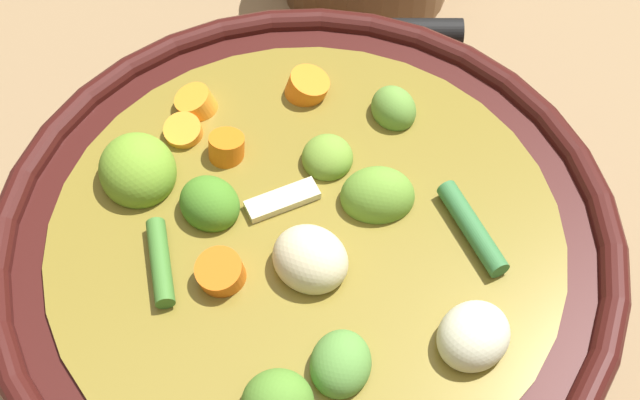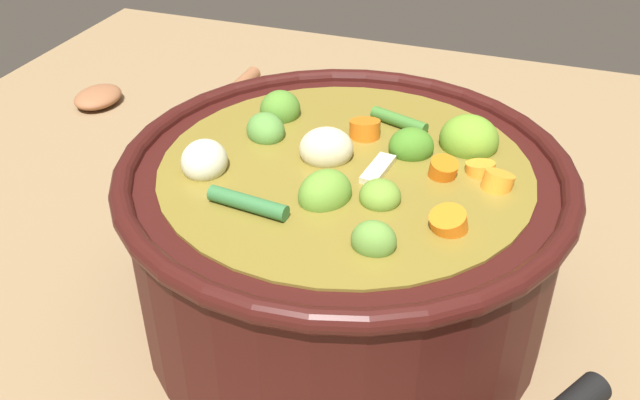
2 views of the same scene
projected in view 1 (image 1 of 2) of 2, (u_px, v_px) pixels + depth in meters
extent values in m
plane|color=#8C704C|center=(308.00, 351.00, 0.55)|extent=(1.10, 1.10, 0.00)
cylinder|color=#38110F|center=(307.00, 300.00, 0.50)|extent=(0.30, 0.30, 0.13)
torus|color=#38110F|center=(306.00, 238.00, 0.45)|extent=(0.31, 0.31, 0.01)
cylinder|color=olive|center=(307.00, 296.00, 0.50)|extent=(0.25, 0.25, 0.12)
ellipsoid|color=#62943A|center=(394.00, 109.00, 0.49)|extent=(0.02, 0.03, 0.02)
ellipsoid|color=#58913D|center=(341.00, 364.00, 0.40)|extent=(0.04, 0.04, 0.03)
ellipsoid|color=olive|center=(138.00, 171.00, 0.46)|extent=(0.04, 0.05, 0.04)
ellipsoid|color=#468024|center=(210.00, 204.00, 0.45)|extent=(0.04, 0.04, 0.03)
ellipsoid|color=olive|center=(382.00, 202.00, 0.45)|extent=(0.05, 0.04, 0.03)
ellipsoid|color=olive|center=(327.00, 158.00, 0.47)|extent=(0.04, 0.04, 0.02)
cylinder|color=orange|center=(184.00, 133.00, 0.48)|extent=(0.03, 0.03, 0.01)
cylinder|color=orange|center=(306.00, 89.00, 0.50)|extent=(0.03, 0.03, 0.02)
cylinder|color=orange|center=(226.00, 151.00, 0.47)|extent=(0.03, 0.03, 0.02)
cylinder|color=orange|center=(197.00, 105.00, 0.49)|extent=(0.03, 0.03, 0.02)
cylinder|color=orange|center=(226.00, 282.00, 0.43)|extent=(0.03, 0.03, 0.02)
ellipsoid|color=beige|center=(310.00, 259.00, 0.43)|extent=(0.05, 0.05, 0.03)
ellipsoid|color=beige|center=(473.00, 336.00, 0.41)|extent=(0.04, 0.04, 0.03)
cylinder|color=#34713B|center=(472.00, 228.00, 0.44)|extent=(0.02, 0.05, 0.01)
cylinder|color=#3F772D|center=(160.00, 262.00, 0.43)|extent=(0.02, 0.05, 0.01)
cube|color=beige|center=(290.00, 197.00, 0.46)|extent=(0.04, 0.02, 0.01)
cylinder|color=black|center=(374.00, 32.00, 0.61)|extent=(0.11, 0.08, 0.02)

